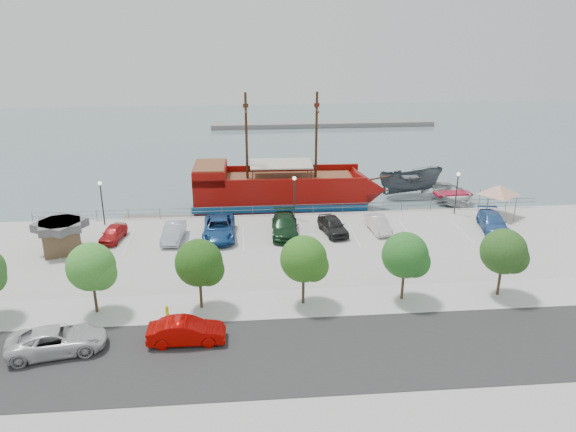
{
  "coord_description": "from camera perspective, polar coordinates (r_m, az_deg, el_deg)",
  "views": [
    {
      "loc": [
        -5.05,
        -44.16,
        19.41
      ],
      "look_at": [
        -1.0,
        2.0,
        2.0
      ],
      "focal_mm": 35.0,
      "sensor_mm": 36.0,
      "label": 1
    }
  ],
  "objects": [
    {
      "name": "far_shore",
      "position": [
        102.27,
        3.59,
        9.27
      ],
      "size": [
        40.0,
        3.0,
        0.8
      ],
      "primitive_type": "cube",
      "color": "gray",
      "rests_on": "ground"
    },
    {
      "name": "parked_car_e",
      "position": [
        50.94,
        4.58,
        -0.95
      ],
      "size": [
        2.63,
        4.76,
        1.53
      ],
      "primitive_type": "imported",
      "rotation": [
        0.0,
        0.0,
        0.19
      ],
      "color": "black",
      "rests_on": "land_slab"
    },
    {
      "name": "dock_east",
      "position": [
        60.61,
        15.0,
        0.36
      ],
      "size": [
        6.36,
        2.5,
        0.35
      ],
      "primitive_type": "cube",
      "rotation": [
        0.0,
        0.0,
        -0.12
      ],
      "color": "#66635B",
      "rests_on": "ground"
    },
    {
      "name": "pirate_ship",
      "position": [
        58.97,
        0.54,
        2.58
      ],
      "size": [
        20.69,
        6.3,
        12.98
      ],
      "rotation": [
        0.0,
        0.0,
        -0.03
      ],
      "color": "#840905",
      "rests_on": "ground"
    },
    {
      "name": "tree_d",
      "position": [
        37.93,
        1.82,
        -4.55
      ],
      "size": [
        3.3,
        3.2,
        5.0
      ],
      "color": "#473321",
      "rests_on": "sidewalk"
    },
    {
      "name": "parked_car_h",
      "position": [
        54.89,
        20.08,
        -0.58
      ],
      "size": [
        3.03,
        5.54,
        1.52
      ],
      "primitive_type": "imported",
      "rotation": [
        0.0,
        0.0,
        -0.18
      ],
      "color": "#325E9E",
      "rests_on": "land_slab"
    },
    {
      "name": "parked_car_f",
      "position": [
        51.94,
        9.16,
        -0.83
      ],
      "size": [
        1.85,
        4.22,
        1.35
      ],
      "primitive_type": "imported",
      "rotation": [
        0.0,
        0.0,
        0.11
      ],
      "color": "silver",
      "rests_on": "land_slab"
    },
    {
      "name": "lamp_post_right",
      "position": [
        57.27,
        16.81,
        2.98
      ],
      "size": [
        0.36,
        0.36,
        4.28
      ],
      "color": "black",
      "rests_on": "land_slab"
    },
    {
      "name": "ground",
      "position": [
        48.91,
        1.38,
        -4.08
      ],
      "size": [
        160.0,
        160.0,
        0.0
      ],
      "primitive_type": "plane",
      "color": "slate"
    },
    {
      "name": "speedboat",
      "position": [
        64.17,
        16.34,
        1.92
      ],
      "size": [
        5.89,
        7.88,
        1.56
      ],
      "primitive_type": "imported",
      "rotation": [
        0.0,
        0.0,
        0.07
      ],
      "color": "silver",
      "rests_on": "ground"
    },
    {
      "name": "dock_mid",
      "position": [
        58.4,
        7.58,
        0.14
      ],
      "size": [
        6.48,
        3.82,
        0.36
      ],
      "primitive_type": "cube",
      "rotation": [
        0.0,
        0.0,
        -0.35
      ],
      "color": "gray",
      "rests_on": "ground"
    },
    {
      "name": "tree_b",
      "position": [
        38.95,
        -19.18,
        -5.07
      ],
      "size": [
        3.3,
        3.2,
        5.0
      ],
      "color": "#473321",
      "rests_on": "sidewalk"
    },
    {
      "name": "canopy_tent",
      "position": [
        58.02,
        20.69,
        2.94
      ],
      "size": [
        4.91,
        4.91,
        3.6
      ],
      "rotation": [
        0.0,
        0.0,
        -0.15
      ],
      "color": "slate",
      "rests_on": "land_slab"
    },
    {
      "name": "sidewalk",
      "position": [
        39.6,
        2.99,
        -8.76
      ],
      "size": [
        100.0,
        4.0,
        0.05
      ],
      "primitive_type": "cube",
      "color": "#B9B9B8",
      "rests_on": "land_slab"
    },
    {
      "name": "seawall_railing",
      "position": [
        55.51,
        0.51,
        0.71
      ],
      "size": [
        50.0,
        0.06,
        1.0
      ],
      "color": "slate",
      "rests_on": "land_slab"
    },
    {
      "name": "street_van",
      "position": [
        36.77,
        -22.43,
        -11.58
      ],
      "size": [
        6.06,
        3.66,
        1.57
      ],
      "primitive_type": "imported",
      "rotation": [
        0.0,
        0.0,
        1.76
      ],
      "color": "silver",
      "rests_on": "street"
    },
    {
      "name": "parked_car_a",
      "position": [
        51.67,
        -17.35,
        -1.67
      ],
      "size": [
        2.19,
        4.08,
        1.32
      ],
      "primitive_type": "imported",
      "rotation": [
        0.0,
        0.0,
        -0.17
      ],
      "color": "#B31719",
      "rests_on": "land_slab"
    },
    {
      "name": "parked_car_b",
      "position": [
        50.31,
        -11.56,
        -1.62
      ],
      "size": [
        1.94,
        4.63,
        1.49
      ],
      "primitive_type": "imported",
      "rotation": [
        0.0,
        0.0,
        -0.08
      ],
      "color": "#B4B9C7",
      "rests_on": "land_slab"
    },
    {
      "name": "tree_f",
      "position": [
        41.86,
        21.26,
        -3.53
      ],
      "size": [
        3.3,
        3.2,
        5.0
      ],
      "color": "#473321",
      "rests_on": "sidewalk"
    },
    {
      "name": "street",
      "position": [
        34.56,
        4.39,
        -13.62
      ],
      "size": [
        100.0,
        8.0,
        0.04
      ],
      "primitive_type": "cube",
      "color": "#2B2B2B",
      "rests_on": "land_slab"
    },
    {
      "name": "patrol_boat",
      "position": [
        65.34,
        12.31,
        3.25
      ],
      "size": [
        7.78,
        3.6,
        2.91
      ],
      "primitive_type": "imported",
      "rotation": [
        0.0,
        0.0,
        1.68
      ],
      "color": "#454D53",
      "rests_on": "ground"
    },
    {
      "name": "shed",
      "position": [
        50.51,
        -22.02,
        -1.83
      ],
      "size": [
        4.05,
        4.05,
        2.7
      ],
      "rotation": [
        0.0,
        0.0,
        0.28
      ],
      "color": "brown",
      "rests_on": "land_slab"
    },
    {
      "name": "lamp_post_mid",
      "position": [
        53.5,
        0.65,
        2.66
      ],
      "size": [
        0.36,
        0.36,
        4.28
      ],
      "color": "black",
      "rests_on": "land_slab"
    },
    {
      "name": "fire_hydrant",
      "position": [
        38.75,
        -12.2,
        -9.33
      ],
      "size": [
        0.24,
        0.24,
        0.7
      ],
      "rotation": [
        0.0,
        0.0,
        0.39
      ],
      "color": "#E2BA00",
      "rests_on": "sidewalk"
    },
    {
      "name": "parked_car_d",
      "position": [
        50.49,
        -0.34,
        -1.0
      ],
      "size": [
        2.61,
        5.82,
        1.66
      ],
      "primitive_type": "imported",
      "rotation": [
        0.0,
        0.0,
        -0.05
      ],
      "color": "#133319",
      "rests_on": "land_slab"
    },
    {
      "name": "dock_west",
      "position": [
        57.63,
        -12.82,
        -0.45
      ],
      "size": [
        7.89,
        3.05,
        0.44
      ],
      "primitive_type": "cube",
      "rotation": [
        0.0,
        0.0,
        -0.11
      ],
      "color": "#665E56",
      "rests_on": "ground"
    },
    {
      "name": "lamp_post_left",
      "position": [
        54.82,
        -18.44,
        2.02
      ],
      "size": [
        0.36,
        0.36,
        4.28
      ],
      "color": "black",
      "rests_on": "land_slab"
    },
    {
      "name": "street_sedan",
      "position": [
        35.48,
        -10.27,
        -11.45
      ],
      "size": [
        4.74,
        1.66,
        1.56
      ],
      "primitive_type": "imported",
      "rotation": [
        0.0,
        0.0,
        1.57
      ],
      "color": "#B30603",
      "rests_on": "street"
    },
    {
      "name": "parked_car_c",
      "position": [
        50.31,
        -7.02,
        -1.23
      ],
      "size": [
        2.79,
        6.04,
        1.68
      ],
      "primitive_type": "imported",
      "rotation": [
        0.0,
        0.0,
        -0.0
      ],
      "color": "navy",
      "rests_on": "land_slab"
    },
    {
      "name": "tree_e",
      "position": [
        39.33,
        12.03,
        -4.08
      ],
      "size": [
        3.3,
        3.2,
        5.0
      ],
      "color": "#473321",
      "rests_on": "sidewalk"
    },
    {
      "name": "land_slab",
      "position": [
        31.02,
        5.91,
        -19.71
      ],
      "size": [
        100.0,
        58.0,
        1.2
      ],
      "primitive_type": "cube",
      "color": "#AEADA7",
      "rests_on": "ground"
    },
    {
      "name": "tree_c",
      "position": [
        37.8,
        -8.82,
        -4.9
      ],
      "size": [
        3.3,
        3.2,
        5.0
      ],
      "color": "#473321",
      "rests_on": "sidewalk"
    }
  ]
}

